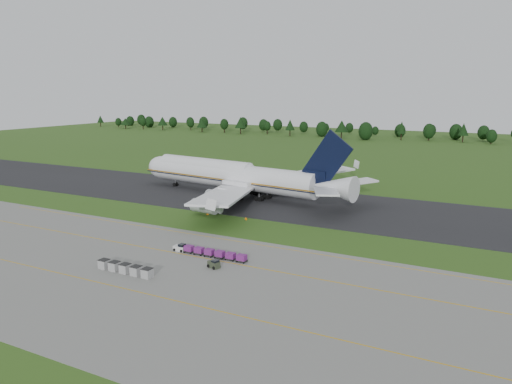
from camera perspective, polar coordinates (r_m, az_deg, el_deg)
The scene contains 10 objects.
ground at distance 115.39m, azimuth -2.81°, elevation -3.87°, with size 600.00×600.00×0.00m, color #2B4E17.
apron at distance 89.19m, azimuth -14.07°, elevation -8.91°, with size 300.00×52.00×0.06m, color slate.
taxiway at distance 139.50m, azimuth 3.02°, elevation -1.14°, with size 300.00×40.00×0.08m, color black.
apron_markings at distance 94.18m, azimuth -11.22°, elevation -7.65°, with size 300.00×30.20×0.01m.
tree_line at distance 319.35m, azimuth 19.15°, elevation 6.59°, with size 526.82×21.84×11.95m.
aircraft at distance 147.05m, azimuth -2.55°, elevation 1.89°, with size 74.99×72.07×20.97m.
baggage_train at distance 94.83m, azimuth -5.49°, elevation -6.86°, with size 15.92×1.44×1.39m.
utility_cart at distance 88.80m, azimuth -4.84°, elevation -8.27°, with size 2.42×1.87×1.17m.
uld_row at distance 88.91m, azimuth -14.73°, elevation -8.43°, with size 11.24×1.64×1.62m.
edge_markers at distance 122.76m, azimuth -3.40°, elevation -2.80°, with size 11.47×0.30×0.60m.
Camera 1 is at (56.53, -95.78, 30.74)m, focal length 35.00 mm.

